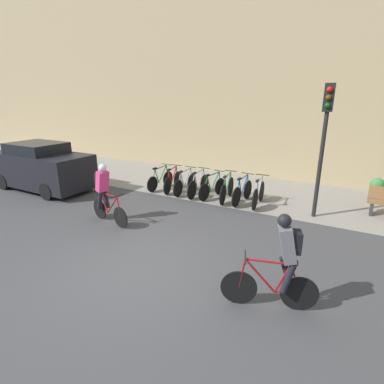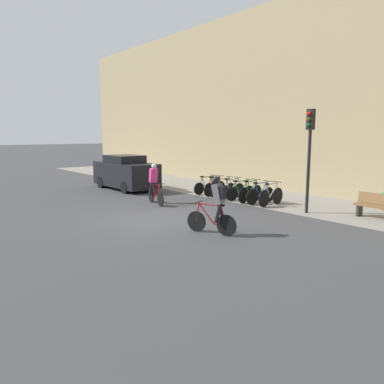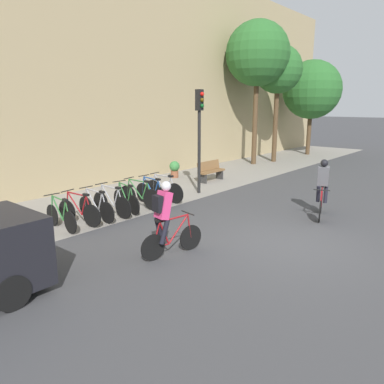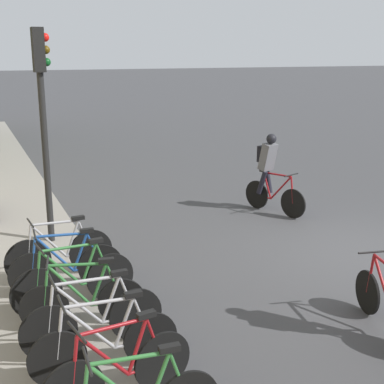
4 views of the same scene
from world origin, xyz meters
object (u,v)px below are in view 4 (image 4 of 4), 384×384
at_px(parked_bike_3, 94,318).
at_px(parked_bike_1, 120,370).
at_px(parked_bike_2, 106,343).
at_px(parked_bike_7, 60,253).
at_px(parked_bike_4, 83,300).
at_px(traffic_light_pole, 42,98).
at_px(parked_bike_5, 75,281).
at_px(cyclist_grey, 269,170).
at_px(parked_bike_6, 67,267).

bearing_deg(parked_bike_3, parked_bike_1, 179.97).
bearing_deg(parked_bike_2, parked_bike_7, 0.04).
bearing_deg(parked_bike_4, parked_bike_2, -179.96).
relative_size(parked_bike_3, traffic_light_pole, 0.45).
xyz_separation_m(parked_bike_7, traffic_light_pole, (1.81, -0.14, 2.27)).
xyz_separation_m(parked_bike_3, parked_bike_4, (0.57, 0.00, -0.02)).
xyz_separation_m(parked_bike_4, parked_bike_7, (1.73, 0.00, 0.03)).
distance_m(parked_bike_5, traffic_light_pole, 3.74).
xyz_separation_m(cyclist_grey, parked_bike_7, (-1.87, 4.93, -0.53)).
height_order(cyclist_grey, parked_bike_2, cyclist_grey).
distance_m(parked_bike_5, parked_bike_7, 1.15).
bearing_deg(traffic_light_pole, parked_bike_4, 177.83).
height_order(cyclist_grey, parked_bike_4, cyclist_grey).
relative_size(parked_bike_1, parked_bike_3, 0.94).
height_order(parked_bike_5, parked_bike_7, parked_bike_7).
height_order(parked_bike_2, traffic_light_pole, traffic_light_pole).
bearing_deg(parked_bike_4, parked_bike_5, 0.02).
bearing_deg(parked_bike_1, parked_bike_2, -0.11).
relative_size(parked_bike_2, parked_bike_4, 1.06).
distance_m(parked_bike_4, parked_bike_6, 1.15).
xyz_separation_m(parked_bike_6, parked_bike_7, (0.58, 0.00, 0.01)).
relative_size(parked_bike_3, parked_bike_6, 1.03).
bearing_deg(parked_bike_1, parked_bike_7, 0.01).
xyz_separation_m(cyclist_grey, parked_bike_2, (-4.75, 4.92, -0.55)).
xyz_separation_m(parked_bike_2, parked_bike_6, (2.30, 0.00, 0.01)).
distance_m(parked_bike_1, parked_bike_4, 1.72).
bearing_deg(parked_bike_1, parked_bike_3, -0.03).
xyz_separation_m(parked_bike_5, parked_bike_7, (1.15, 0.00, 0.00)).
height_order(parked_bike_1, parked_bike_3, parked_bike_3).
relative_size(parked_bike_4, parked_bike_5, 0.91).
height_order(parked_bike_5, traffic_light_pole, traffic_light_pole).
relative_size(parked_bike_3, parked_bike_7, 1.02).
bearing_deg(parked_bike_4, parked_bike_3, -179.97).
bearing_deg(parked_bike_6, parked_bike_3, -179.97).
relative_size(cyclist_grey, parked_bike_3, 1.01).
height_order(parked_bike_6, parked_bike_7, parked_bike_7).
bearing_deg(parked_bike_2, parked_bike_1, 179.89).
xyz_separation_m(parked_bike_5, parked_bike_6, (0.57, 0.00, -0.01)).
bearing_deg(parked_bike_5, parked_bike_2, -179.97).
distance_m(parked_bike_4, parked_bike_7, 1.73).
bearing_deg(parked_bike_3, parked_bike_5, 0.03).
bearing_deg(parked_bike_6, parked_bike_1, -180.00).
xyz_separation_m(parked_bike_2, traffic_light_pole, (4.69, -0.13, 2.30)).
distance_m(cyclist_grey, parked_bike_5, 5.80).
bearing_deg(parked_bike_1, cyclist_grey, -42.79).
bearing_deg(cyclist_grey, traffic_light_pole, 90.71).
height_order(parked_bike_4, parked_bike_7, parked_bike_7).
distance_m(parked_bike_2, parked_bike_3, 0.58).
bearing_deg(cyclist_grey, parked_bike_3, 130.26).
bearing_deg(parked_bike_5, parked_bike_7, 0.04).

